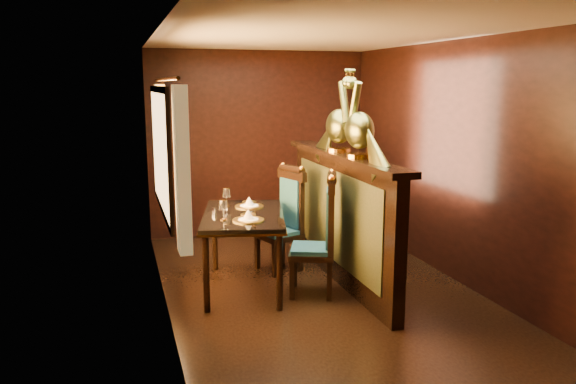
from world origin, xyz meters
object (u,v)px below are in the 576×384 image
object	(u,v)px
chair_left	(324,231)
peacock_left	(360,114)
dining_table	(243,220)
peacock_right	(339,111)
chair_right	(287,215)

from	to	relation	value
chair_left	peacock_left	world-z (taller)	peacock_left
dining_table	chair_left	size ratio (longest dim) A/B	1.20
peacock_right	peacock_left	bearing A→B (deg)	-90.00
peacock_right	chair_right	bearing A→B (deg)	133.49
dining_table	peacock_left	distance (m)	1.56
dining_table	peacock_right	xyz separation A→B (m)	(1.03, 0.03, 1.07)
dining_table	chair_left	xyz separation A→B (m)	(0.71, -0.38, -0.07)
dining_table	chair_right	distance (m)	0.77
chair_left	peacock_left	xyz separation A→B (m)	(0.31, -0.10, 1.14)
chair_left	peacock_left	bearing A→B (deg)	4.94
peacock_right	chair_left	bearing A→B (deg)	-127.22
chair_left	peacock_right	xyz separation A→B (m)	(0.31, 0.41, 1.14)
chair_right	dining_table	bearing A→B (deg)	-160.42
dining_table	chair_left	distance (m)	0.82
chair_left	peacock_right	distance (m)	1.25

